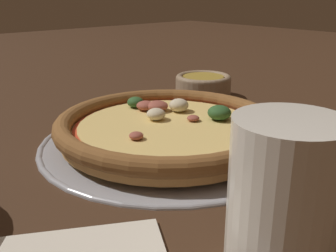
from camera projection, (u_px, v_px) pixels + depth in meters
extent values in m
plane|color=#3D2616|center=(168.00, 143.00, 0.51)|extent=(3.00, 3.00, 0.00)
cylinder|color=#9E9EA3|center=(168.00, 142.00, 0.51)|extent=(0.32, 0.32, 0.00)
torus|color=#9E9EA3|center=(168.00, 141.00, 0.51)|extent=(0.33, 0.33, 0.01)
cylinder|color=tan|center=(168.00, 133.00, 0.51)|extent=(0.27, 0.27, 0.01)
torus|color=brown|center=(168.00, 123.00, 0.50)|extent=(0.29, 0.29, 0.02)
cylinder|color=#B7381E|center=(168.00, 126.00, 0.51)|extent=(0.24, 0.24, 0.00)
cylinder|color=#EAC670|center=(168.00, 125.00, 0.50)|extent=(0.23, 0.23, 0.00)
ellipsoid|color=#2D5628|center=(135.00, 102.00, 0.57)|extent=(0.03, 0.03, 0.02)
ellipsoid|color=#994C3D|center=(157.00, 106.00, 0.56)|extent=(0.04, 0.04, 0.01)
ellipsoid|color=beige|center=(158.00, 114.00, 0.52)|extent=(0.03, 0.03, 0.02)
ellipsoid|color=#994C3D|center=(193.00, 118.00, 0.51)|extent=(0.02, 0.02, 0.01)
ellipsoid|color=beige|center=(179.00, 105.00, 0.55)|extent=(0.03, 0.03, 0.02)
ellipsoid|color=#2D5628|center=(219.00, 113.00, 0.52)|extent=(0.04, 0.04, 0.02)
ellipsoid|color=#994C3D|center=(136.00, 136.00, 0.45)|extent=(0.02, 0.02, 0.01)
ellipsoid|color=#994C3D|center=(146.00, 106.00, 0.56)|extent=(0.03, 0.03, 0.01)
cylinder|color=#9E8466|center=(203.00, 88.00, 0.73)|extent=(0.10, 0.10, 0.04)
torus|color=#9E8466|center=(203.00, 78.00, 0.72)|extent=(0.10, 0.10, 0.01)
cylinder|color=olive|center=(203.00, 77.00, 0.72)|extent=(0.07, 0.07, 0.00)
cylinder|color=silver|center=(284.00, 198.00, 0.27)|extent=(0.08, 0.08, 0.11)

